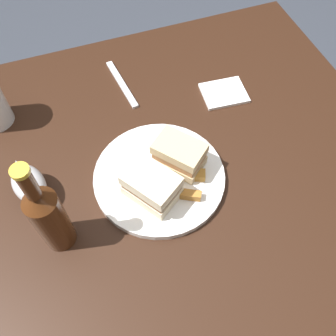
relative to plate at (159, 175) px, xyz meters
name	(u,v)px	position (x,y,z in m)	size (l,w,h in m)	color
ground_plane	(173,273)	(0.04, 0.00, -0.75)	(6.00, 6.00, 0.00)	#333842
dining_table	(175,237)	(0.04, 0.00, -0.38)	(1.04, 0.98, 0.75)	black
plate	(159,175)	(0.00, 0.00, 0.00)	(0.29, 0.29, 0.02)	white
sandwich_half_left	(152,186)	(-0.03, -0.04, 0.04)	(0.12, 0.13, 0.07)	beige
sandwich_half_right	(179,155)	(0.05, 0.01, 0.04)	(0.12, 0.12, 0.07)	#CCB284
potato_wedge_front	(188,195)	(0.04, -0.08, 0.02)	(0.05, 0.02, 0.02)	#AD702D
potato_wedge_middle	(174,169)	(0.03, -0.01, 0.02)	(0.05, 0.02, 0.01)	gold
potato_wedge_back	(196,175)	(0.07, -0.04, 0.02)	(0.04, 0.02, 0.02)	#B77F33
gravy_boat	(29,184)	(-0.26, 0.05, 0.03)	(0.09, 0.12, 0.06)	#B7B7BC
cider_bottle	(48,216)	(-0.23, -0.07, 0.09)	(0.06, 0.06, 0.25)	#47230F
napkin	(224,93)	(0.24, 0.18, 0.00)	(0.11, 0.09, 0.01)	white
fork	(122,84)	(0.00, 0.30, 0.00)	(0.18, 0.02, 0.01)	silver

